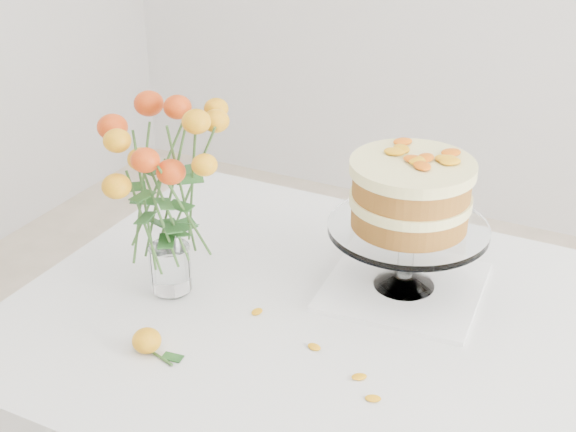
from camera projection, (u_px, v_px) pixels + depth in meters
table at (397, 373)px, 1.45m from camera, size 1.43×0.93×0.76m
napkin at (404, 287)px, 1.55m from camera, size 0.31×0.31×0.01m
cake_stand at (410, 201)px, 1.47m from camera, size 0.30×0.30×0.27m
rose_vase at (164, 183)px, 1.44m from camera, size 0.31×0.31×0.39m
loose_rose_near at (147, 341)px, 1.37m from camera, size 0.09×0.05×0.04m
stray_petal_a at (314, 347)px, 1.38m from camera, size 0.03×0.02×0.00m
stray_petal_b at (359, 377)px, 1.31m from camera, size 0.03×0.02×0.00m
stray_petal_c at (373, 399)px, 1.26m from camera, size 0.03×0.02×0.00m
stray_petal_d at (257, 312)px, 1.48m from camera, size 0.03×0.02×0.00m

